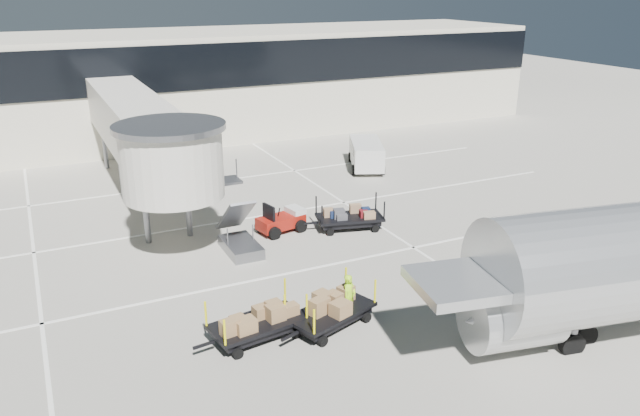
% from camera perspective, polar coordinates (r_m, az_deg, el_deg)
% --- Properties ---
extents(ground, '(140.00, 140.00, 0.00)m').
position_cam_1_polar(ground, '(25.14, -0.46, -7.66)').
color(ground, '#BAB5A6').
rests_on(ground, ground).
extents(lane_markings, '(40.00, 30.00, 0.02)m').
position_cam_1_polar(lane_markings, '(32.92, -8.43, -0.99)').
color(lane_markings, white).
rests_on(lane_markings, ground).
extents(terminal, '(64.00, 12.11, 15.20)m').
position_cam_1_polar(terminal, '(51.50, -15.40, 10.82)').
color(terminal, beige).
rests_on(terminal, ground).
extents(jet_bridge, '(5.70, 20.40, 6.03)m').
position_cam_1_polar(jet_bridge, '(33.72, -15.71, 6.58)').
color(jet_bridge, silver).
rests_on(jet_bridge, ground).
extents(baggage_tug, '(2.53, 1.89, 1.55)m').
position_cam_1_polar(baggage_tug, '(30.83, -3.50, -1.17)').
color(baggage_tug, maroon).
rests_on(baggage_tug, ground).
extents(suitcase_cart, '(4.10, 2.37, 1.57)m').
position_cam_1_polar(suitcase_cart, '(31.19, 2.67, -0.90)').
color(suitcase_cart, black).
rests_on(suitcase_cart, ground).
extents(box_cart_near, '(4.03, 2.58, 1.56)m').
position_cam_1_polar(box_cart_near, '(22.47, 0.88, -9.53)').
color(box_cart_near, black).
rests_on(box_cart_near, ground).
extents(box_cart_far, '(4.09, 2.08, 1.57)m').
position_cam_1_polar(box_cart_far, '(21.92, -5.54, -10.40)').
color(box_cart_far, black).
rests_on(box_cart_far, ground).
extents(ground_worker, '(0.76, 0.66, 1.75)m').
position_cam_1_polar(ground_worker, '(22.92, 2.69, -8.12)').
color(ground_worker, '#A6EC18').
rests_on(ground_worker, ground).
extents(minivan, '(3.59, 5.03, 1.77)m').
position_cam_1_polar(minivan, '(41.60, 4.24, 5.14)').
color(minivan, silver).
rests_on(minivan, ground).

